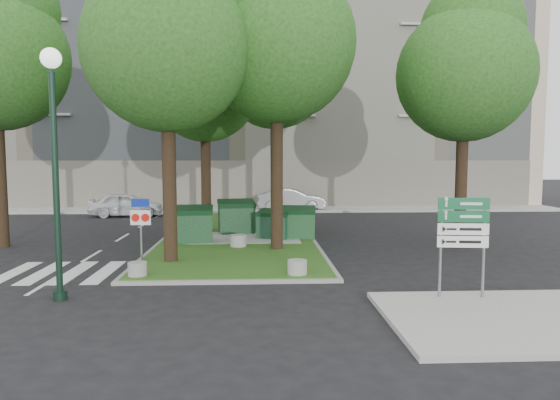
{
  "coord_description": "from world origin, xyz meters",
  "views": [
    {
      "loc": [
        1.28,
        -13.48,
        3.47
      ],
      "look_at": [
        2.06,
        3.32,
        2.0
      ],
      "focal_mm": 32.0,
      "sensor_mm": 36.0,
      "label": 1
    }
  ],
  "objects": [
    {
      "name": "car_white",
      "position": [
        -6.26,
        15.59,
        0.7
      ],
      "size": [
        4.22,
        1.91,
        1.41
      ],
      "primitive_type": "imported",
      "rotation": [
        0.0,
        0.0,
        1.63
      ],
      "color": "silver",
      "rests_on": "ground"
    },
    {
      "name": "bollard_left",
      "position": [
        -2.1,
        0.53,
        0.31
      ],
      "size": [
        0.53,
        0.53,
        0.38
      ],
      "primitive_type": "cylinder",
      "color": "gray",
      "rests_on": "median_island"
    },
    {
      "name": "sidewalk_corner",
      "position": [
        6.5,
        -3.5,
        0.06
      ],
      "size": [
        5.0,
        4.0,
        0.12
      ],
      "primitive_type": "cube",
      "color": "#999993",
      "rests_on": "ground"
    },
    {
      "name": "bollard_right",
      "position": [
        2.42,
        0.5,
        0.32
      ],
      "size": [
        0.56,
        0.56,
        0.4
      ],
      "primitive_type": "cylinder",
      "color": "gray",
      "rests_on": "median_island"
    },
    {
      "name": "tree_median_near_left",
      "position": [
        -1.41,
        2.56,
        7.32
      ],
      "size": [
        5.2,
        5.2,
        10.53
      ],
      "color": "black",
      "rests_on": "ground"
    },
    {
      "name": "ground",
      "position": [
        0.0,
        0.0,
        0.0
      ],
      "size": [
        120.0,
        120.0,
        0.0
      ],
      "primitive_type": "plane",
      "color": "black",
      "rests_on": "ground"
    },
    {
      "name": "litter_bin",
      "position": [
        3.2,
        12.29,
        0.48
      ],
      "size": [
        0.41,
        0.41,
        0.72
      ],
      "primitive_type": "cylinder",
      "color": "gold",
      "rests_on": "median_island"
    },
    {
      "name": "dumpster_b",
      "position": [
        0.38,
        8.36,
        0.83
      ],
      "size": [
        1.74,
        1.35,
        1.47
      ],
      "rotation": [
        0.0,
        0.0,
        0.16
      ],
      "color": "#103819",
      "rests_on": "median_island"
    },
    {
      "name": "directional_sign",
      "position": [
        6.15,
        -2.0,
        1.7
      ],
      "size": [
        1.19,
        0.2,
        2.38
      ],
      "rotation": [
        0.0,
        0.0,
        -0.12
      ],
      "color": "slate",
      "rests_on": "sidewalk_corner"
    },
    {
      "name": "median_island",
      "position": [
        0.5,
        8.0,
        0.06
      ],
      "size": [
        6.0,
        16.0,
        0.12
      ],
      "primitive_type": "cube",
      "color": "#294E16",
      "rests_on": "ground"
    },
    {
      "name": "dumpster_a",
      "position": [
        -1.22,
        6.02,
        0.81
      ],
      "size": [
        1.63,
        1.2,
        1.44
      ],
      "rotation": [
        0.0,
        0.0,
        0.08
      ],
      "color": "#0F3718",
      "rests_on": "median_island"
    },
    {
      "name": "car_silver",
      "position": [
        3.5,
        18.36,
        0.72
      ],
      "size": [
        4.42,
        1.73,
        1.43
      ],
      "primitive_type": "imported",
      "rotation": [
        0.0,
        0.0,
        1.52
      ],
      "color": "gray",
      "rests_on": "ground"
    },
    {
      "name": "bollard_mid",
      "position": [
        0.58,
        5.0,
        0.34
      ],
      "size": [
        0.61,
        0.61,
        0.43
      ],
      "primitive_type": "cylinder",
      "color": "gray",
      "rests_on": "median_island"
    },
    {
      "name": "dumpster_c",
      "position": [
        1.98,
        6.87,
        0.69
      ],
      "size": [
        1.51,
        1.29,
        1.19
      ],
      "rotation": [
        0.0,
        0.0,
        -0.35
      ],
      "color": "#103722",
      "rests_on": "median_island"
    },
    {
      "name": "tree_street_right",
      "position": [
        9.09,
        5.06,
        6.98
      ],
      "size": [
        5.0,
        5.0,
        10.06
      ],
      "color": "black",
      "rests_on": "ground"
    },
    {
      "name": "apartment_building",
      "position": [
        0.0,
        26.0,
        8.0
      ],
      "size": [
        41.0,
        12.0,
        16.0
      ],
      "primitive_type": "cube",
      "color": "beige",
      "rests_on": "ground"
    },
    {
      "name": "tree_median_mid",
      "position": [
        -0.91,
        9.06,
        6.98
      ],
      "size": [
        4.8,
        4.8,
        9.99
      ],
      "color": "black",
      "rests_on": "ground"
    },
    {
      "name": "dumpster_d",
      "position": [
        3.0,
        6.94,
        0.75
      ],
      "size": [
        1.52,
        1.16,
        1.3
      ],
      "rotation": [
        0.0,
        0.0,
        -0.13
      ],
      "color": "#14411D",
      "rests_on": "median_island"
    },
    {
      "name": "tree_median_far",
      "position": [
        2.29,
        12.06,
        8.32
      ],
      "size": [
        5.8,
        5.8,
        11.93
      ],
      "color": "black",
      "rests_on": "ground"
    },
    {
      "name": "building_sidewalk",
      "position": [
        0.0,
        18.5,
        0.06
      ],
      "size": [
        42.0,
        3.0,
        0.12
      ],
      "primitive_type": "cube",
      "color": "#999993",
      "rests_on": "ground"
    },
    {
      "name": "tree_median_near_right",
      "position": [
        2.09,
        4.56,
        7.99
      ],
      "size": [
        5.6,
        5.6,
        11.46
      ],
      "color": "black",
      "rests_on": "ground"
    },
    {
      "name": "zebra_crossing",
      "position": [
        -3.75,
        1.5,
        0.01
      ],
      "size": [
        5.0,
        3.0,
        0.01
      ],
      "primitive_type": "cube",
      "color": "silver",
      "rests_on": "ground"
    },
    {
      "name": "traffic_sign_pole",
      "position": [
        -2.55,
        3.0,
        1.43
      ],
      "size": [
        0.67,
        0.07,
        2.22
      ],
      "rotation": [
        0.0,
        0.0,
        -0.02
      ],
      "color": "slate",
      "rests_on": "ground"
    },
    {
      "name": "street_lamp",
      "position": [
        -3.5,
        -1.41,
        3.77
      ],
      "size": [
        0.48,
        0.48,
        5.99
      ],
      "color": "black",
      "rests_on": "ground"
    },
    {
      "name": "median_kerb",
      "position": [
        0.5,
        8.0,
        0.05
      ],
      "size": [
        6.3,
        16.3,
        0.1
      ],
      "primitive_type": "cube",
      "color": "gray",
      "rests_on": "ground"
    }
  ]
}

